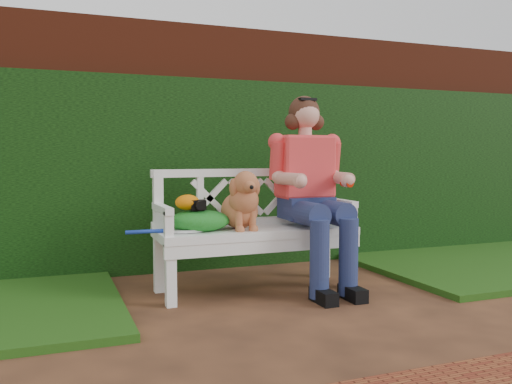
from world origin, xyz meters
name	(u,v)px	position (x,y,z in m)	size (l,w,h in m)	color
ground	(311,316)	(0.00, 0.00, 0.00)	(60.00, 60.00, 0.00)	#331F15
brick_wall	(221,147)	(0.00, 1.90, 1.10)	(10.00, 0.30, 2.20)	#632412
ivy_hedge	(229,174)	(0.00, 1.68, 0.85)	(10.00, 0.18, 1.70)	#1B4C11
grass_right	(494,260)	(2.40, 0.90, 0.03)	(2.60, 2.00, 0.05)	#18320E
garden_bench	(256,259)	(-0.09, 0.75, 0.24)	(1.58, 0.60, 0.48)	white
seated_woman	(308,190)	(0.33, 0.73, 0.75)	(0.64, 0.85, 1.51)	#CA2F5B
dog	(241,200)	(-0.22, 0.71, 0.70)	(0.29, 0.40, 0.44)	#A97627
tennis_racket	(182,230)	(-0.67, 0.73, 0.49)	(0.61, 0.26, 0.03)	white
green_bag	(199,220)	(-0.54, 0.74, 0.56)	(0.45, 0.35, 0.15)	#1E7922
camera_item	(198,205)	(-0.55, 0.72, 0.67)	(0.11, 0.08, 0.07)	black
baseball_glove	(187,202)	(-0.62, 0.74, 0.69)	(0.18, 0.13, 0.11)	#D36A06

